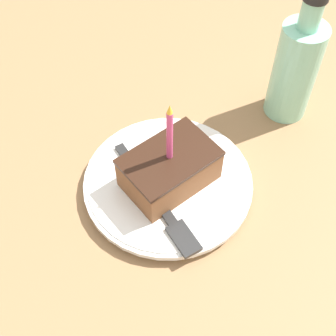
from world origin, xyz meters
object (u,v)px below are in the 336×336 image
at_px(cake_slice, 170,168).
at_px(bottle, 296,68).
at_px(fork, 159,203).
at_px(plate, 168,183).

height_order(cake_slice, bottle, bottle).
distance_m(cake_slice, bottle, 0.22).
bearing_deg(cake_slice, bottle, -88.66).
height_order(fork, bottle, bottle).
bearing_deg(fork, plate, -55.09).
bearing_deg(cake_slice, fork, 121.71).
xyz_separation_m(cake_slice, fork, (-0.02, 0.03, -0.02)).
height_order(cake_slice, fork, cake_slice).
xyz_separation_m(plate, cake_slice, (-0.00, -0.00, 0.03)).
bearing_deg(plate, fork, 124.91).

